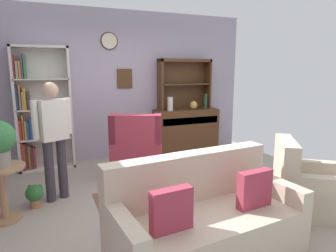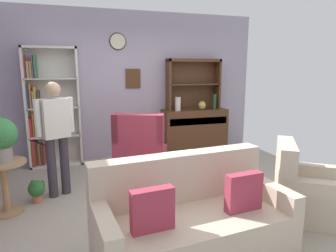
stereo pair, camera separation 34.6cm
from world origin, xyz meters
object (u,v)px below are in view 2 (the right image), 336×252
Objects in this scene: sideboard_hutch at (193,77)px; coffee_table at (169,185)px; wingback_chair at (141,153)px; plant_stand at (5,182)px; bookshelf at (49,110)px; armchair_floral at (307,193)px; vase_round at (202,105)px; bottle_wine at (214,102)px; sideboard at (194,129)px; book_stack at (166,179)px; couch_floral at (191,221)px; potted_plant_small at (37,189)px; vase_tall at (178,104)px; potted_plant_large at (0,137)px; person_reading at (56,131)px.

coffee_table is at bearing -118.04° from sideboard_hutch.
wingback_chair is 1.62× the size of plant_stand.
bookshelf reaches higher than armchair_floral.
bottle_wine reaches higher than vase_round.
book_stack is at bearing -119.72° from sideboard.
armchair_floral is (0.24, -2.96, -1.27)m from sideboard_hutch.
bottle_wine is 0.38× the size of coffee_table.
armchair_floral is at bearing -87.80° from vase_round.
plant_stand is at bearing 142.77° from couch_floral.
wingback_chair is at bearing 19.97° from potted_plant_small.
sideboard is at bearing 94.75° from armchair_floral.
armchair_floral is 2.48m from wingback_chair.
wingback_chair is 4.73× the size of book_stack.
vase_tall reaches higher than potted_plant_large.
book_stack is (1.23, -1.00, -0.45)m from person_reading.
vase_tall is 3.20m from potted_plant_large.
bookshelf is at bearing 176.80° from bottle_wine.
wingback_chair is 1.98m from plant_stand.
vase_tall is 1.20× the size of book_stack.
wingback_chair is (-1.46, -0.86, -0.62)m from vase_round.
plant_stand is (-1.83, -0.77, 0.02)m from wingback_chair.
bookshelf is at bearing 77.06° from potted_plant_large.
bookshelf is at bearing 86.51° from potted_plant_small.
sideboard reaches higher than armchair_floral.
bottle_wine is (3.13, -0.18, 0.06)m from bookshelf.
bookshelf is 1.82m from potted_plant_large.
potted_plant_large is 0.69m from person_reading.
person_reading is at bearing -82.72° from bookshelf.
wingback_chair is 1.40m from person_reading.
vase_round is 3.66m from potted_plant_large.
bookshelf is 2.80m from sideboard_hutch.
book_stack is at bearing -141.62° from coffee_table.
bookshelf reaches higher than potted_plant_small.
plant_stand is at bearing 162.42° from coffee_table.
book_stack is (-1.72, -2.24, -0.61)m from bottle_wine.
book_stack is (1.41, -2.42, -0.55)m from bookshelf.
potted_plant_large is (-3.28, -1.62, -0.05)m from vase_round.
vase_tall is (2.35, -0.17, 0.04)m from bookshelf.
vase_tall is at bearing 68.11° from coffee_table.
sideboard is at bearing 35.01° from wingback_chair.
wingback_chair is (-0.01, 2.16, 0.07)m from couch_floral.
wingback_chair reaches higher than sideboard.
potted_plant_small is at bearing 34.64° from plant_stand.
vase_tall is at bearing 179.34° from bottle_wine.
vase_round is 0.26× the size of plant_stand.
bottle_wine is 3.63m from potted_plant_small.
plant_stand is 2.19× the size of potted_plant_small.
coffee_table is (-1.67, -2.20, -0.72)m from bottle_wine.
coffee_table is (-1.28, -2.29, -0.16)m from sideboard.
vase_tall is at bearing -178.51° from vase_round.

